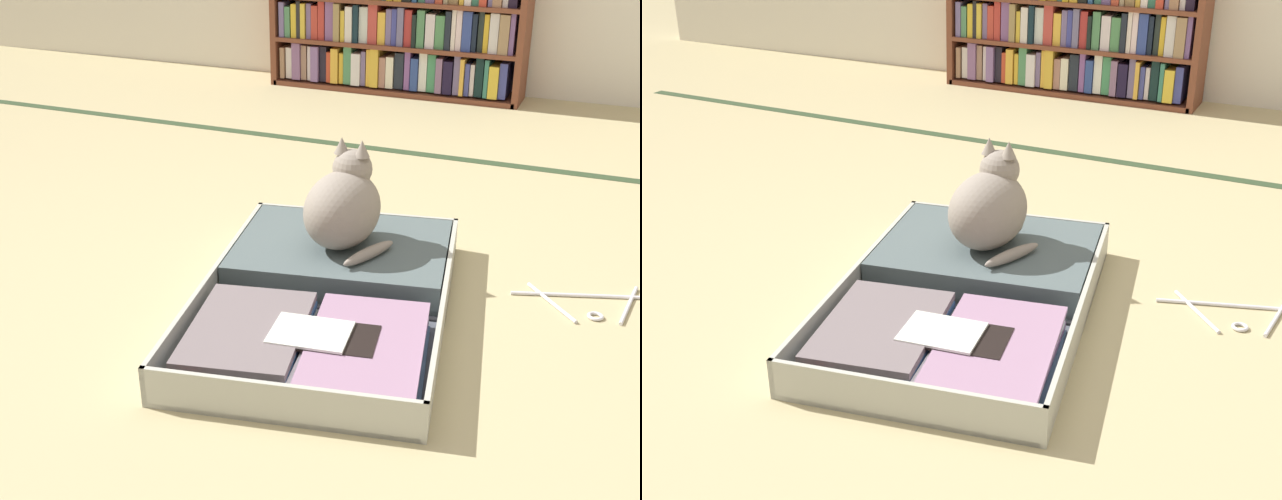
% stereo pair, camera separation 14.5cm
% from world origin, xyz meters
% --- Properties ---
extents(ground_plane, '(10.00, 10.00, 0.00)m').
position_xyz_m(ground_plane, '(0.00, 0.00, 0.00)').
color(ground_plane, tan).
extents(tatami_border, '(4.80, 0.05, 0.00)m').
position_xyz_m(tatami_border, '(0.00, 1.39, 0.00)').
color(tatami_border, '#31452A').
rests_on(tatami_border, ground_plane).
extents(bookshelf, '(1.24, 0.22, 0.66)m').
position_xyz_m(bookshelf, '(-0.58, 2.27, 0.33)').
color(bookshelf, brown).
rests_on(bookshelf, ground_plane).
extents(open_suitcase, '(0.75, 1.01, 0.10)m').
position_xyz_m(open_suitcase, '(-0.10, 0.14, 0.04)').
color(open_suitcase, '#B9BCB0').
rests_on(open_suitcase, ground_plane).
extents(black_cat, '(0.26, 0.29, 0.29)m').
position_xyz_m(black_cat, '(-0.12, 0.32, 0.21)').
color(black_cat, gray).
rests_on(black_cat, open_suitcase).
extents(clothes_hanger, '(0.38, 0.25, 0.01)m').
position_xyz_m(clothes_hanger, '(0.53, 0.40, 0.01)').
color(clothes_hanger, silver).
rests_on(clothes_hanger, ground_plane).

